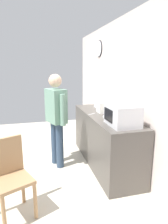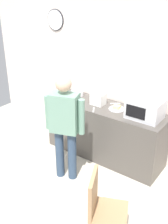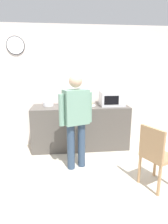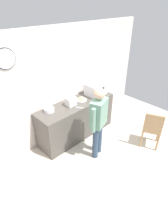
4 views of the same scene
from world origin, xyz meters
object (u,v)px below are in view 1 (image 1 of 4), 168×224
(microwave, at_px, (122,115))
(toaster, at_px, (103,107))
(salad_bowl, at_px, (99,105))
(spoon_utensil, at_px, (92,114))
(person_standing, at_px, (56,114))
(wooden_chair, at_px, (10,174))
(fork_utensil, at_px, (117,114))
(sandwich_plate, at_px, (110,116))

(microwave, relative_size, toaster, 2.27)
(salad_bowl, distance_m, toaster, 0.54)
(toaster, bearing_deg, spoon_utensil, -73.14)
(toaster, height_order, person_standing, person_standing)
(toaster, xyz_separation_m, wooden_chair, (1.09, -1.54, -0.50))
(person_standing, xyz_separation_m, wooden_chair, (1.09, -0.69, -0.43))
(spoon_utensil, height_order, wooden_chair, wooden_chair)
(spoon_utensil, distance_m, wooden_chair, 1.71)
(fork_utensil, xyz_separation_m, wooden_chair, (0.88, -1.74, -0.41))
(spoon_utensil, bearing_deg, person_standing, -96.26)
(spoon_utensil, distance_m, person_standing, 0.63)
(microwave, distance_m, toaster, 0.83)
(microwave, distance_m, fork_utensil, 0.67)
(toaster, xyz_separation_m, person_standing, (0.00, -0.86, -0.07))
(sandwich_plate, distance_m, fork_utensil, 0.23)
(microwave, bearing_deg, wooden_chair, -80.39)
(microwave, xyz_separation_m, fork_utensil, (-0.62, 0.21, -0.15))
(person_standing, bearing_deg, microwave, 45.44)
(person_standing, bearing_deg, sandwich_plate, 67.98)
(person_standing, distance_m, wooden_chair, 1.36)
(wooden_chair, bearing_deg, sandwich_plate, 115.58)
(microwave, bearing_deg, fork_utensil, 161.53)
(wooden_chair, bearing_deg, spoon_utensil, 127.94)
(sandwich_plate, bearing_deg, wooden_chair, -64.42)
(fork_utensil, relative_size, person_standing, 0.10)
(toaster, xyz_separation_m, spoon_utensil, (0.07, -0.23, -0.10))
(spoon_utensil, relative_size, person_standing, 0.10)
(spoon_utensil, bearing_deg, toaster, 106.86)
(fork_utensil, relative_size, spoon_utensil, 1.00)
(microwave, relative_size, person_standing, 0.31)
(fork_utensil, height_order, person_standing, person_standing)
(salad_bowl, bearing_deg, microwave, -5.45)
(sandwich_plate, bearing_deg, salad_bowl, 172.77)
(salad_bowl, relative_size, wooden_chair, 0.24)
(microwave, xyz_separation_m, wooden_chair, (0.26, -1.53, -0.55))
(microwave, bearing_deg, person_standing, -134.56)
(sandwich_plate, relative_size, wooden_chair, 0.27)
(microwave, height_order, toaster, microwave)
(sandwich_plate, distance_m, person_standing, 0.93)
(spoon_utensil, bearing_deg, microwave, 16.05)
(salad_bowl, distance_m, person_standing, 1.11)
(toaster, height_order, spoon_utensil, toaster)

